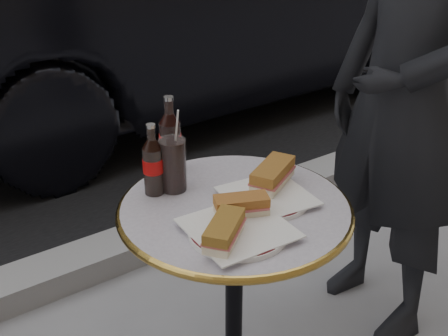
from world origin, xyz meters
TOP-DOWN VIEW (x-y plane):
  - curb at (0.00, 0.90)m, footprint 40.00×0.20m
  - bistro_table at (0.00, 0.00)m, footprint 0.62×0.62m
  - plate_left at (-0.07, -0.11)m, footprint 0.29×0.29m
  - plate_right at (0.08, -0.03)m, footprint 0.28×0.28m
  - sandwich_left_a at (-0.13, -0.14)m, footprint 0.16×0.14m
  - sandwich_left_b at (-0.03, -0.07)m, footprint 0.15×0.11m
  - sandwich_right at (0.14, 0.01)m, footprint 0.18×0.15m
  - cola_bottle_left at (-0.14, 0.18)m, footprint 0.06×0.06m
  - cola_bottle_right at (-0.04, 0.26)m, footprint 0.08×0.08m
  - cola_glass at (-0.09, 0.17)m, footprint 0.09×0.09m
  - pedestrian at (0.72, 0.04)m, footprint 0.47×0.66m

SIDE VIEW (x-z plane):
  - curb at x=0.00m, z-range -0.01..0.11m
  - bistro_table at x=0.00m, z-range 0.00..0.73m
  - plate_right at x=0.08m, z-range 0.73..0.74m
  - plate_left at x=-0.07m, z-range 0.73..0.75m
  - sandwich_left_b at x=-0.03m, z-range 0.75..0.79m
  - sandwich_left_a at x=-0.13m, z-range 0.75..0.80m
  - sandwich_right at x=0.14m, z-range 0.74..0.80m
  - cola_glass at x=-0.09m, z-range 0.73..0.88m
  - cola_bottle_left at x=-0.14m, z-range 0.73..0.93m
  - cola_bottle_right at x=-0.04m, z-range 0.73..0.96m
  - pedestrian at x=0.72m, z-range 0.00..1.72m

